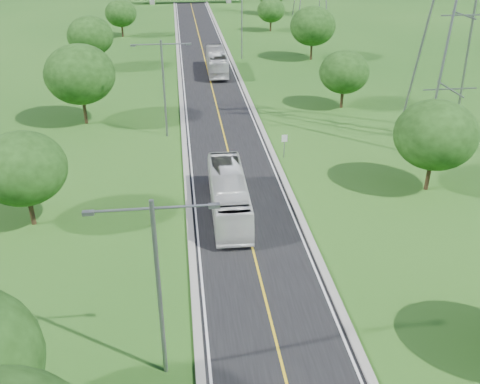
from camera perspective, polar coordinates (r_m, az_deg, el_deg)
The scene contains 18 objects.
ground at distance 71.70m, azimuth -2.88°, elevation 10.56°, with size 260.00×260.00×0.00m, color #1D4C15.
road at distance 77.44m, azimuth -3.22°, elevation 11.87°, with size 8.00×150.00×0.06m, color black.
curb_left at distance 77.29m, azimuth -6.43°, elevation 11.77°, with size 0.50×150.00×0.22m, color gray.
curb_right at distance 77.79m, azimuth -0.02°, elevation 12.04°, with size 0.50×150.00×0.22m, color gray.
speed_limit_sign at distance 51.22m, azimuth 4.76°, elevation 5.31°, with size 0.55×0.09×2.40m.
streetlight_near_left at distance 25.36m, azimuth -8.75°, elevation -8.96°, with size 5.90×0.25×10.00m.
streetlight_mid_left at distance 55.51m, azimuth -8.17°, elevation 11.64°, with size 5.90×0.25×10.00m.
streetlight_far_right at distance 88.36m, azimuth 0.19°, elevation 17.80°, with size 5.90×0.25×10.00m.
tree_lb at distance 41.49m, azimuth -22.16°, elevation 2.34°, with size 6.30×6.30×7.33m.
tree_lc at distance 61.30m, azimuth -16.72°, elevation 11.94°, with size 7.56×7.56×8.79m.
tree_ld at distance 84.88m, azimuth -15.68°, elevation 15.75°, with size 6.72×6.72×7.82m.
tree_le at distance 108.17m, azimuth -12.61°, elevation 18.12°, with size 5.88×5.88×6.84m.
tree_rb at distance 46.43m, azimuth 20.13°, elevation 5.74°, with size 6.72×6.72×7.82m.
tree_rc at distance 65.66m, azimuth 11.06°, elevation 12.44°, with size 5.88×5.88×6.84m.
tree_rd at distance 88.55m, azimuth 7.77°, elevation 17.14°, with size 7.14×7.14×8.30m.
tree_re at distance 111.39m, azimuth 3.33°, elevation 18.79°, with size 5.46×5.46×6.35m.
bus_outbound at distance 80.59m, azimuth -2.49°, elevation 13.71°, with size 2.69×11.51×3.21m, color beige.
bus_inbound at distance 41.31m, azimuth -1.22°, elevation -0.26°, with size 2.64×11.27×3.14m, color silver.
Camera 1 is at (-4.60, -8.44, 20.89)m, focal length 40.00 mm.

